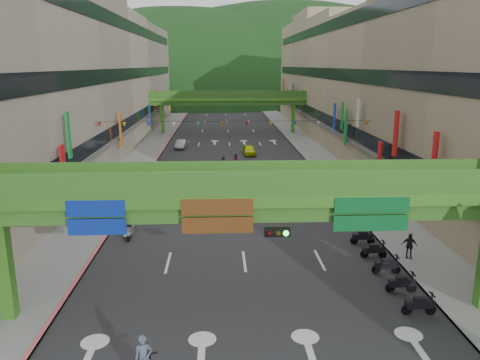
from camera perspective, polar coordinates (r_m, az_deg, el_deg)
name	(u,v)px	position (r m, az deg, el deg)	size (l,w,h in m)	color
road_slab	(230,149)	(64.69, -1.21, 3.80)	(18.00, 140.00, 0.02)	#28282B
sidewalk_left	(150,149)	(65.38, -10.92, 3.72)	(4.00, 140.00, 0.15)	gray
sidewalk_right	(309,148)	(65.83, 8.43, 3.89)	(4.00, 140.00, 0.15)	gray
curb_left	(164,149)	(65.12, -9.26, 3.76)	(0.20, 140.00, 0.18)	#CC5959
curb_right	(296,148)	(65.50, 6.79, 3.90)	(0.20, 140.00, 0.18)	gray
building_row_left	(86,79)	(66.08, -18.25, 11.58)	(12.80, 95.00, 19.00)	#9E937F
building_row_right	(370,79)	(66.85, 15.56, 11.79)	(12.80, 95.00, 19.00)	gray
overpass_near	(274,212)	(20.15, 4.19, -3.88)	(28.00, 12.27, 7.10)	#4C9E2D
overpass_far	(228,101)	(78.91, -1.47, 9.57)	(28.00, 2.20, 7.10)	#4C9E2D
hill_left	(182,97)	(174.58, -7.03, 10.07)	(168.00, 140.00, 112.00)	#1C4419
hill_right	(284,93)	(195.78, 5.39, 10.51)	(208.00, 176.00, 128.00)	#1C4419
bunting_string	(235,124)	(44.02, -0.67, 6.87)	(26.00, 0.36, 0.47)	black
scooter_rider_mid	(236,162)	(51.62, -0.49, 2.26)	(0.80, 1.60, 1.84)	black
scooter_rider_left	(129,226)	(32.11, -13.41, -5.44)	(0.93, 1.60, 1.87)	#96989E
scooter_rider_far	(223,165)	(50.02, -2.04, 1.89)	(0.82, 1.60, 1.89)	#8A1501
parked_scooter_row	(386,265)	(27.59, 17.42, -9.87)	(1.60, 9.35, 1.08)	black
car_silver	(181,144)	(65.50, -7.17, 4.36)	(1.30, 3.72, 1.23)	#9F9FA6
car_yellow	(249,150)	(60.29, 1.12, 3.67)	(1.52, 3.79, 1.29)	#C4D70D
pedestrian_dark	(409,248)	(29.79, 19.92, -7.79)	(0.89, 0.37, 1.52)	black
pedestrian_blue	(353,188)	(42.23, 13.57, -0.93)	(0.77, 0.49, 1.64)	#31415A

